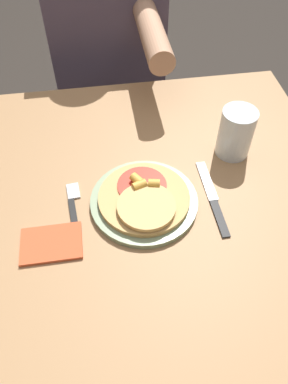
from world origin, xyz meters
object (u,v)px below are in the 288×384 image
at_px(fork, 74,209).
at_px(person_diner, 109,52).
at_px(dining_table, 157,244).
at_px(drinking_glass, 236,133).
at_px(pizza, 144,198).
at_px(knife, 213,198).
at_px(plate, 144,201).

distance_m(fork, person_diner, 0.73).
height_order(dining_table, fork, fork).
xyz_separation_m(drinking_glass, person_diner, (-0.26, 0.59, -0.10)).
xyz_separation_m(pizza, knife, (0.16, -0.01, -0.02)).
bearing_deg(pizza, drinking_glass, 29.06).
bearing_deg(fork, drinking_glass, 17.39).
relative_size(dining_table, drinking_glass, 7.99).
height_order(dining_table, person_diner, person_diner).
bearing_deg(pizza, dining_table, -49.89).
xyz_separation_m(dining_table, drinking_glass, (0.22, 0.17, 0.18)).
relative_size(dining_table, fork, 5.64).
height_order(plate, fork, plate).
bearing_deg(drinking_glass, dining_table, -142.67).
bearing_deg(plate, dining_table, -53.38).
relative_size(dining_table, person_diner, 0.80).
bearing_deg(knife, person_diner, 103.26).
bearing_deg(knife, pizza, 177.29).
bearing_deg(pizza, person_diner, 91.27).
relative_size(pizza, fork, 1.15).
xyz_separation_m(fork, person_diner, (0.14, 0.71, -0.04)).
bearing_deg(pizza, fork, 176.29).
bearing_deg(drinking_glass, fork, -162.61).
distance_m(drinking_glass, person_diner, 0.65).
height_order(drinking_glass, person_diner, person_diner).
distance_m(knife, drinking_glass, 0.18).
height_order(plate, drinking_glass, drinking_glass).
height_order(pizza, person_diner, person_diner).
distance_m(fork, knife, 0.31).
height_order(dining_table, knife, knife).
bearing_deg(pizza, knife, -2.71).
distance_m(dining_table, knife, 0.18).
distance_m(plate, fork, 0.16).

